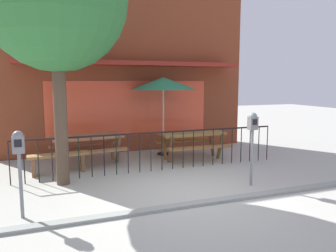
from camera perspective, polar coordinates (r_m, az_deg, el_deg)
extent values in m
plane|color=#ADADA2|center=(6.61, 3.17, -11.61)|extent=(40.00, 40.00, 0.00)
cube|color=#51281D|center=(10.79, -6.70, -4.02)|extent=(7.78, 0.54, 0.01)
cube|color=brown|center=(10.58, -6.92, 9.61)|extent=(7.78, 0.50, 5.09)
cube|color=#E54C2D|center=(10.35, -6.47, 3.03)|extent=(5.06, 0.02, 1.70)
cube|color=maroon|center=(9.95, -6.02, 10.67)|extent=(6.61, 0.80, 0.12)
cube|color=black|center=(8.02, -2.01, -1.15)|extent=(6.54, 0.04, 0.04)
cylinder|color=black|center=(7.73, -25.72, -5.84)|extent=(0.02, 0.02, 0.95)
cylinder|color=black|center=(7.71, -23.61, -5.76)|extent=(0.02, 0.02, 0.95)
cylinder|color=black|center=(7.70, -21.49, -5.67)|extent=(0.02, 0.02, 0.95)
cylinder|color=black|center=(7.70, -19.37, -5.57)|extent=(0.02, 0.02, 0.95)
cylinder|color=black|center=(7.71, -17.25, -5.46)|extent=(0.02, 0.02, 0.95)
cylinder|color=black|center=(7.73, -15.14, -5.34)|extent=(0.02, 0.02, 0.95)
cylinder|color=black|center=(7.76, -13.04, -5.22)|extent=(0.02, 0.02, 0.95)
cylinder|color=black|center=(7.80, -10.97, -5.10)|extent=(0.02, 0.02, 0.95)
cylinder|color=black|center=(7.85, -8.91, -4.96)|extent=(0.02, 0.02, 0.95)
cylinder|color=black|center=(7.91, -6.89, -4.83)|extent=(0.02, 0.02, 0.95)
cylinder|color=black|center=(7.98, -4.91, -4.69)|extent=(0.02, 0.02, 0.95)
cylinder|color=black|center=(8.06, -2.96, -4.55)|extent=(0.02, 0.02, 0.95)
cylinder|color=black|center=(8.15, -1.05, -4.40)|extent=(0.02, 0.02, 0.95)
cylinder|color=black|center=(8.25, 0.81, -4.26)|extent=(0.02, 0.02, 0.95)
cylinder|color=black|center=(8.36, 2.63, -4.11)|extent=(0.02, 0.02, 0.95)
cylinder|color=black|center=(8.47, 4.40, -3.96)|extent=(0.02, 0.02, 0.95)
cylinder|color=black|center=(8.59, 6.12, -3.81)|extent=(0.02, 0.02, 0.95)
cylinder|color=black|center=(8.72, 7.79, -3.67)|extent=(0.02, 0.02, 0.95)
cylinder|color=black|center=(8.86, 9.41, -3.53)|extent=(0.02, 0.02, 0.95)
cylinder|color=black|center=(9.00, 10.98, -3.38)|extent=(0.02, 0.02, 0.95)
cylinder|color=black|center=(9.15, 12.50, -3.24)|extent=(0.02, 0.02, 0.95)
cylinder|color=black|center=(9.31, 13.96, -3.11)|extent=(0.02, 0.02, 0.95)
cylinder|color=black|center=(9.47, 15.38, -2.97)|extent=(0.02, 0.02, 0.95)
cylinder|color=black|center=(9.64, 16.75, -2.84)|extent=(0.02, 0.02, 0.95)
cube|color=#946141|center=(8.94, -13.73, -1.82)|extent=(1.88, 0.98, 0.07)
cube|color=#91633D|center=(8.47, -12.75, -4.37)|extent=(1.82, 0.48, 0.05)
cube|color=#915B41|center=(9.52, -14.49, -3.10)|extent=(1.82, 0.48, 0.05)
cube|color=brown|center=(8.59, -17.98, -4.87)|extent=(0.11, 0.36, 0.78)
cube|color=brown|center=(9.13, -18.59, -4.16)|extent=(0.11, 0.36, 0.78)
cube|color=brown|center=(8.95, -8.62, -4.08)|extent=(0.11, 0.36, 0.78)
cube|color=brown|center=(9.47, -9.74, -3.45)|extent=(0.11, 0.36, 0.78)
cube|color=olive|center=(9.29, 4.20, -1.26)|extent=(1.83, 0.83, 0.07)
cube|color=#925E32|center=(8.84, 5.55, -3.71)|extent=(1.81, 0.33, 0.05)
cube|color=olive|center=(9.84, 2.96, -2.52)|extent=(1.81, 0.33, 0.05)
cube|color=brown|center=(8.84, 0.44, -4.14)|extent=(0.08, 0.35, 0.78)
cube|color=brown|center=(9.36, -0.66, -3.47)|extent=(0.08, 0.35, 0.78)
cube|color=brown|center=(9.41, 9.00, -3.51)|extent=(0.08, 0.35, 0.78)
cube|color=brown|center=(9.90, 7.51, -2.92)|extent=(0.08, 0.35, 0.78)
cylinder|color=black|center=(9.98, -0.79, -4.80)|extent=(0.36, 0.36, 0.05)
cylinder|color=#BDB7A9|center=(9.80, -0.80, 1.51)|extent=(0.04, 0.04, 2.26)
cone|color=#297C53|center=(9.74, -0.82, 7.37)|extent=(1.96, 1.96, 0.36)
cube|color=#A17642|center=(8.30, -18.40, -4.75)|extent=(1.42, 0.41, 0.06)
cube|color=brown|center=(8.32, -22.19, -6.50)|extent=(0.08, 0.29, 0.45)
cube|color=brown|center=(8.42, -14.52, -6.00)|extent=(0.08, 0.29, 0.45)
cylinder|color=gray|center=(7.17, 14.23, -5.34)|extent=(0.06, 0.06, 1.19)
cube|color=slate|center=(7.04, 14.42, 0.48)|extent=(0.18, 0.14, 0.27)
sphere|color=slate|center=(7.03, 14.46, 1.57)|extent=(0.17, 0.17, 0.17)
cube|color=black|center=(6.98, 14.78, 0.67)|extent=(0.11, 0.01, 0.12)
cylinder|color=slate|center=(5.84, -24.05, -9.41)|extent=(0.06, 0.06, 1.07)
cube|color=slate|center=(5.69, -24.42, -2.95)|extent=(0.18, 0.14, 0.27)
sphere|color=slate|center=(5.67, -24.50, -1.60)|extent=(0.17, 0.17, 0.17)
cube|color=black|center=(5.61, -24.49, -2.75)|extent=(0.11, 0.01, 0.12)
cylinder|color=#4E3B2C|center=(7.25, -18.07, 1.97)|extent=(0.27, 0.27, 3.02)
cube|color=gray|center=(6.09, 5.57, -13.36)|extent=(10.89, 0.20, 0.11)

